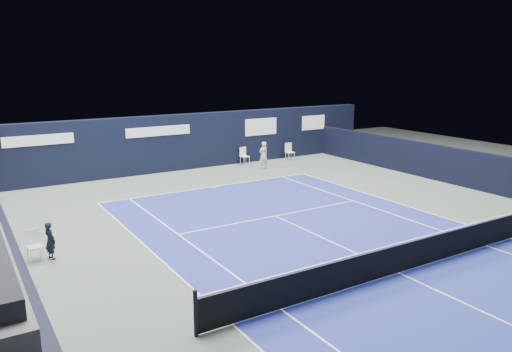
{
  "coord_description": "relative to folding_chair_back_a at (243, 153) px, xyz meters",
  "views": [
    {
      "loc": [
        -10.52,
        -9.2,
        5.95
      ],
      "look_at": [
        0.09,
        7.99,
        1.3
      ],
      "focal_mm": 35.0,
      "sensor_mm": 36.0,
      "label": 1
    }
  ],
  "objects": [
    {
      "name": "folding_chair_back_a",
      "position": [
        0.0,
        0.0,
        0.0
      ],
      "size": [
        0.49,
        0.52,
        1.01
      ],
      "rotation": [
        0.0,
        0.0,
        0.1
      ],
      "color": "white",
      "rests_on": "ground"
    },
    {
      "name": "back_sponsor_wall",
      "position": [
        -4.1,
        0.58,
        0.88
      ],
      "size": [
        26.0,
        0.63,
        3.1
      ],
      "color": "black",
      "rests_on": "ground"
    },
    {
      "name": "side_barrier_left",
      "position": [
        -13.61,
        -9.95,
        -0.07
      ],
      "size": [
        0.33,
        22.0,
        1.2
      ],
      "color": "black",
      "rests_on": "ground"
    },
    {
      "name": "tennis_net",
      "position": [
        -4.11,
        -15.92,
        -0.16
      ],
      "size": [
        12.9,
        0.1,
        1.1
      ],
      "color": "black",
      "rests_on": "ground"
    },
    {
      "name": "court_surface",
      "position": [
        -4.11,
        -15.92,
        -0.67
      ],
      "size": [
        10.97,
        23.77,
        0.01
      ],
      "primitive_type": "cube",
      "color": "navy",
      "rests_on": "ground"
    },
    {
      "name": "line_judge_chair",
      "position": [
        -12.87,
        -9.34,
        -0.13
      ],
      "size": [
        0.47,
        0.46,
        0.96
      ],
      "rotation": [
        0.0,
        0.0,
        0.12
      ],
      "color": "silver",
      "rests_on": "ground"
    },
    {
      "name": "enclosure_wall_right",
      "position": [
        6.39,
        -9.92,
        0.23
      ],
      "size": [
        0.3,
        22.0,
        1.8
      ],
      "primitive_type": "cube",
      "color": "black",
      "rests_on": "ground"
    },
    {
      "name": "line_judge",
      "position": [
        -12.42,
        -9.51,
        -0.08
      ],
      "size": [
        0.42,
        0.51,
        1.19
      ],
      "primitive_type": "imported",
      "rotation": [
        0.0,
        0.0,
        1.95
      ],
      "color": "black",
      "rests_on": "ground"
    },
    {
      "name": "tennis_player",
      "position": [
        0.27,
        -1.78,
        0.1
      ],
      "size": [
        0.6,
        0.83,
        1.55
      ],
      "color": "silver",
      "rests_on": "ground"
    },
    {
      "name": "folding_chair_back_b",
      "position": [
        3.04,
        -0.4,
        -0.08
      ],
      "size": [
        0.5,
        0.48,
        1.05
      ],
      "rotation": [
        0.0,
        0.0,
        -0.08
      ],
      "color": "silver",
      "rests_on": "ground"
    },
    {
      "name": "court_markings",
      "position": [
        -4.11,
        -15.92,
        -0.66
      ],
      "size": [
        11.03,
        23.83,
        0.0
      ],
      "color": "white",
      "rests_on": "court_surface"
    },
    {
      "name": "ground",
      "position": [
        -4.11,
        -13.92,
        -0.67
      ],
      "size": [
        48.0,
        48.0,
        0.0
      ],
      "primitive_type": "plane",
      "color": "#4F5E53",
      "rests_on": "ground"
    }
  ]
}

